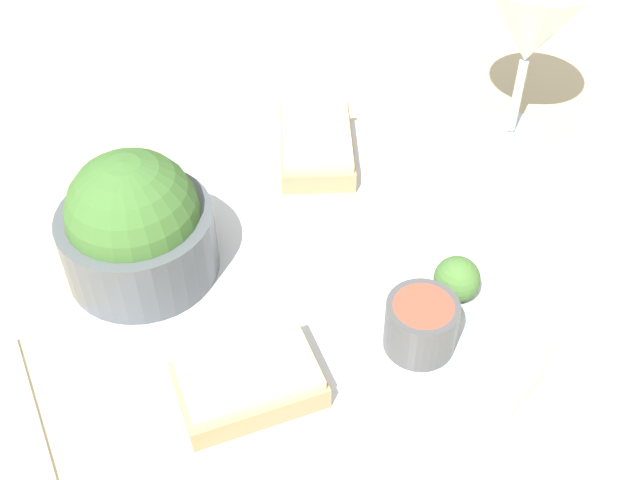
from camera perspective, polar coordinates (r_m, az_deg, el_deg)
ground_plane at (r=0.59m, az=0.00°, el=-2.33°), size 4.00×4.00×0.00m
dinner_plate at (r=0.59m, az=0.00°, el=-1.87°), size 0.35×0.35×0.01m
salad_bowl at (r=0.56m, az=-12.95°, el=0.91°), size 0.11×0.11×0.10m
sauce_ramekin at (r=0.52m, az=7.21°, el=-5.86°), size 0.05×0.05×0.04m
cheese_toast_near at (r=0.67m, az=-0.25°, el=6.91°), size 0.11×0.11×0.03m
cheese_toast_far at (r=0.50m, az=-5.09°, el=-9.97°), size 0.10×0.10×0.03m
wine_glass at (r=0.68m, az=14.82°, el=14.55°), size 0.09×0.09×0.15m
garnish at (r=0.56m, az=9.71°, el=-2.75°), size 0.03×0.03×0.03m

